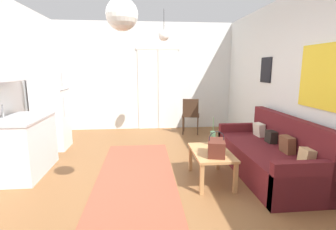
{
  "coord_description": "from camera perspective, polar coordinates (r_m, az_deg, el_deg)",
  "views": [
    {
      "loc": [
        -0.05,
        -3.16,
        1.62
      ],
      "look_at": [
        0.39,
        1.38,
        0.76
      ],
      "focal_mm": 26.71,
      "sensor_mm": 36.0,
      "label": 1
    }
  ],
  "objects": [
    {
      "name": "pendant_lamp_near",
      "position": [
        2.54,
        -10.49,
        21.62
      ],
      "size": [
        0.3,
        0.3,
        0.81
      ],
      "color": "black"
    },
    {
      "name": "ground_plane",
      "position": [
        3.58,
        -4.25,
        -17.15
      ],
      "size": [
        5.14,
        7.56,
        0.1
      ],
      "primitive_type": "cube",
      "color": "brown"
    },
    {
      "name": "couch",
      "position": [
        4.19,
        22.32,
        -8.71
      ],
      "size": [
        0.84,
        2.07,
        0.9
      ],
      "color": "#5B191E",
      "rests_on": "ground_plane"
    },
    {
      "name": "handbag",
      "position": [
        3.47,
        10.94,
        -7.3
      ],
      "size": [
        0.3,
        0.38,
        0.34
      ],
      "color": "#512319",
      "rests_on": "coffee_table"
    },
    {
      "name": "coffee_table",
      "position": [
        3.68,
        9.83,
        -9.07
      ],
      "size": [
        0.53,
        0.86,
        0.45
      ],
      "color": "#B27F4C",
      "rests_on": "ground_plane"
    },
    {
      "name": "wall_back",
      "position": [
        6.69,
        -5.03,
        8.58
      ],
      "size": [
        4.74,
        0.13,
        2.77
      ],
      "color": "silver",
      "rests_on": "ground_plane"
    },
    {
      "name": "accent_chair",
      "position": [
        6.16,
        5.18,
        0.27
      ],
      "size": [
        0.5,
        0.48,
        0.89
      ],
      "rotation": [
        0.0,
        0.0,
        2.92
      ],
      "color": "#382619",
      "rests_on": "ground_plane"
    },
    {
      "name": "pendant_lamp_far",
      "position": [
        5.3,
        -0.94,
        17.68
      ],
      "size": [
        0.22,
        0.22,
        0.62
      ],
      "color": "black"
    },
    {
      "name": "area_rug",
      "position": [
        3.8,
        -7.38,
        -14.52
      ],
      "size": [
        1.14,
        3.31,
        0.01
      ],
      "primitive_type": "cube",
      "color": "#9E4733",
      "rests_on": "ground_plane"
    },
    {
      "name": "refrigerator",
      "position": [
        5.49,
        -25.18,
        1.99
      ],
      "size": [
        0.6,
        0.58,
        1.77
      ],
      "color": "white",
      "rests_on": "ground_plane"
    },
    {
      "name": "kitchen_counter",
      "position": [
        4.39,
        -30.81,
        -1.96
      ],
      "size": [
        0.64,
        1.12,
        2.06
      ],
      "color": "silver",
      "rests_on": "ground_plane"
    },
    {
      "name": "bamboo_vase",
      "position": [
        3.92,
        10.18,
        -5.21
      ],
      "size": [
        0.08,
        0.08,
        0.44
      ],
      "color": "#47704C",
      "rests_on": "coffee_table"
    },
    {
      "name": "wall_right",
      "position": [
        3.96,
        31.41,
        5.79
      ],
      "size": [
        0.12,
        7.16,
        2.77
      ],
      "color": "silver",
      "rests_on": "ground_plane"
    }
  ]
}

